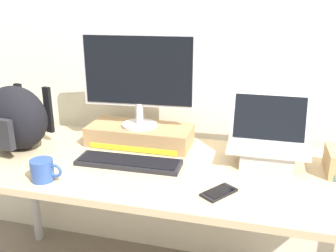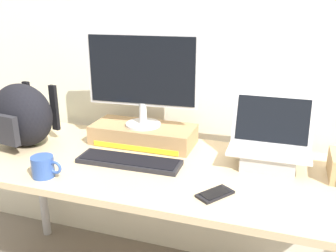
# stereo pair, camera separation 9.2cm
# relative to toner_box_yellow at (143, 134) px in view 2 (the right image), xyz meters

# --- Properties ---
(back_wall) EXTENTS (7.00, 0.10, 2.60)m
(back_wall) POSITION_rel_toner_box_yellow_xyz_m (0.20, 0.24, 0.51)
(back_wall) COLOR silver
(back_wall) RESTS_ON ground
(desk) EXTENTS (1.94, 0.70, 0.75)m
(desk) POSITION_rel_toner_box_yellow_xyz_m (0.20, -0.21, -0.12)
(desk) COLOR tan
(desk) RESTS_ON ground
(toner_box_yellow) EXTENTS (0.50, 0.22, 0.09)m
(toner_box_yellow) POSITION_rel_toner_box_yellow_xyz_m (0.00, 0.00, 0.00)
(toner_box_yellow) COLOR #9E7A51
(toner_box_yellow) RESTS_ON desk
(desktop_monitor) EXTENTS (0.53, 0.17, 0.44)m
(desktop_monitor) POSITION_rel_toner_box_yellow_xyz_m (0.00, -0.00, 0.29)
(desktop_monitor) COLOR silver
(desktop_monitor) RESTS_ON toner_box_yellow
(open_laptop) EXTENTS (0.34, 0.23, 0.29)m
(open_laptop) POSITION_rel_toner_box_yellow_xyz_m (0.60, -0.06, 0.02)
(open_laptop) COLOR #ADADB2
(open_laptop) RESTS_ON desk
(external_keyboard) EXTENTS (0.46, 0.14, 0.02)m
(external_keyboard) POSITION_rel_toner_box_yellow_xyz_m (0.03, -0.24, -0.03)
(external_keyboard) COLOR black
(external_keyboard) RESTS_ON desk
(messenger_backpack) EXTENTS (0.35, 0.30, 0.30)m
(messenger_backpack) POSITION_rel_toner_box_yellow_xyz_m (-0.54, -0.20, 0.11)
(messenger_backpack) COLOR black
(messenger_backpack) RESTS_ON desk
(coffee_mug) EXTENTS (0.13, 0.09, 0.09)m
(coffee_mug) POSITION_rel_toner_box_yellow_xyz_m (-0.25, -0.46, -0.00)
(coffee_mug) COLOR #2D4C93
(coffee_mug) RESTS_ON desk
(cell_phone) EXTENTS (0.14, 0.15, 0.01)m
(cell_phone) POSITION_rel_toner_box_yellow_xyz_m (0.44, -0.39, -0.04)
(cell_phone) COLOR black
(cell_phone) RESTS_ON desk
(plush_toy) EXTENTS (0.11, 0.11, 0.11)m
(plush_toy) POSITION_rel_toner_box_yellow_xyz_m (-0.67, 0.02, 0.01)
(plush_toy) COLOR #56B256
(plush_toy) RESTS_ON desk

